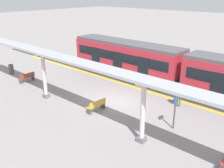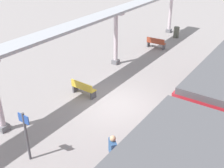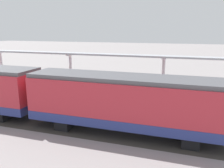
% 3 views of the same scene
% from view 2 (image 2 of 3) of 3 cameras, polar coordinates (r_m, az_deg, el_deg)
% --- Properties ---
extents(ground_plane, '(176.00, 176.00, 0.00)m').
position_cam_2_polar(ground_plane, '(15.02, 1.16, -4.32)').
color(ground_plane, gray).
extents(tactile_edge_strip, '(0.43, 35.21, 0.01)m').
position_cam_2_polar(tactile_edge_strip, '(13.78, 13.22, -8.42)').
color(tactile_edge_strip, gold).
rests_on(tactile_edge_strip, ground).
extents(trackbed, '(3.20, 47.21, 0.01)m').
position_cam_2_polar(trackbed, '(13.43, 20.48, -10.69)').
color(trackbed, '#38332D').
rests_on(trackbed, ground).
extents(canopy_pillar_nearest, '(1.10, 0.44, 3.63)m').
position_cam_2_polar(canopy_pillar_nearest, '(26.99, 11.76, 13.98)').
color(canopy_pillar_nearest, slate).
rests_on(canopy_pillar_nearest, ground).
extents(canopy_pillar_second, '(1.10, 0.44, 3.63)m').
position_cam_2_polar(canopy_pillar_second, '(19.29, 0.76, 9.16)').
color(canopy_pillar_second, slate).
rests_on(canopy_pillar_second, ground).
extents(canopy_beam, '(1.20, 27.99, 0.16)m').
position_cam_2_polar(canopy_beam, '(15.30, -8.90, 11.22)').
color(canopy_beam, '#A8AAB2').
rests_on(canopy_beam, canopy_pillar_nearest).
extents(bench_near_end, '(1.51, 0.49, 0.86)m').
position_cam_2_polar(bench_near_end, '(15.81, -5.86, -0.87)').
color(bench_near_end, gold).
rests_on(bench_near_end, ground).
extents(bench_far_end, '(1.52, 0.52, 0.86)m').
position_cam_2_polar(bench_far_end, '(22.99, 8.89, 8.22)').
color(bench_far_end, '#993D27').
rests_on(bench_far_end, ground).
extents(trash_bin, '(0.48, 0.48, 0.95)m').
position_cam_2_polar(trash_bin, '(25.94, 12.90, 10.18)').
color(trash_bin, '#4C5045').
rests_on(trash_bin, ground).
extents(platform_info_sign, '(0.56, 0.10, 2.20)m').
position_cam_2_polar(platform_info_sign, '(11.38, -17.05, -9.34)').
color(platform_info_sign, '#4C4C51').
rests_on(platform_info_sign, ground).
extents(passenger_waiting_near_edge, '(0.50, 0.49, 1.67)m').
position_cam_2_polar(passenger_waiting_near_edge, '(10.55, 0.15, -13.18)').
color(passenger_waiting_near_edge, '#4A683D').
rests_on(passenger_waiting_near_edge, ground).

